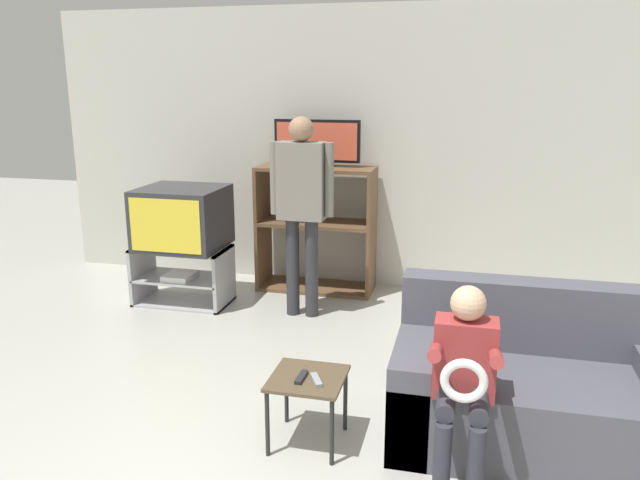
{
  "coord_description": "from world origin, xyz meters",
  "views": [
    {
      "loc": [
        0.86,
        -1.69,
        1.95
      ],
      "look_at": [
        -0.1,
        2.23,
        0.9
      ],
      "focal_mm": 35.0,
      "sensor_mm": 36.0,
      "label": 1
    }
  ],
  "objects_px": {
    "snack_table": "(308,386)",
    "tv_stand": "(183,276)",
    "television_main": "(182,218)",
    "person_seated_child": "(464,372)",
    "remote_control_white": "(316,380)",
    "person_standing_adult": "(302,198)",
    "media_shelf": "(316,228)",
    "couch": "(532,392)",
    "television_flat": "(317,144)",
    "remote_control_black": "(301,377)"
  },
  "relations": [
    {
      "from": "snack_table",
      "to": "remote_control_black",
      "type": "relative_size",
      "value": 2.75
    },
    {
      "from": "media_shelf",
      "to": "television_flat",
      "type": "distance_m",
      "value": 0.77
    },
    {
      "from": "tv_stand",
      "to": "couch",
      "type": "relative_size",
      "value": 0.56
    },
    {
      "from": "snack_table",
      "to": "tv_stand",
      "type": "bearing_deg",
      "value": 131.23
    },
    {
      "from": "snack_table",
      "to": "person_standing_adult",
      "type": "bearing_deg",
      "value": 106.18
    },
    {
      "from": "remote_control_white",
      "to": "person_standing_adult",
      "type": "distance_m",
      "value": 2.08
    },
    {
      "from": "television_flat",
      "to": "remote_control_white",
      "type": "distance_m",
      "value": 2.85
    },
    {
      "from": "television_flat",
      "to": "snack_table",
      "type": "relative_size",
      "value": 2.01
    },
    {
      "from": "television_main",
      "to": "television_flat",
      "type": "distance_m",
      "value": 1.37
    },
    {
      "from": "television_flat",
      "to": "snack_table",
      "type": "bearing_deg",
      "value": -77.12
    },
    {
      "from": "remote_control_white",
      "to": "person_seated_child",
      "type": "xyz_separation_m",
      "value": [
        0.75,
        -0.12,
        0.19
      ]
    },
    {
      "from": "tv_stand",
      "to": "media_shelf",
      "type": "bearing_deg",
      "value": 31.7
    },
    {
      "from": "media_shelf",
      "to": "person_standing_adult",
      "type": "xyz_separation_m",
      "value": [
        0.05,
        -0.68,
        0.41
      ]
    },
    {
      "from": "tv_stand",
      "to": "person_standing_adult",
      "type": "bearing_deg",
      "value": -1.57
    },
    {
      "from": "television_main",
      "to": "person_seated_child",
      "type": "xyz_separation_m",
      "value": [
        2.44,
        -2.07,
        -0.18
      ]
    },
    {
      "from": "person_standing_adult",
      "to": "person_seated_child",
      "type": "xyz_separation_m",
      "value": [
        1.35,
        -2.02,
        -0.42
      ]
    },
    {
      "from": "remote_control_white",
      "to": "person_seated_child",
      "type": "distance_m",
      "value": 0.79
    },
    {
      "from": "television_main",
      "to": "remote_control_white",
      "type": "bearing_deg",
      "value": -49.06
    },
    {
      "from": "tv_stand",
      "to": "media_shelf",
      "type": "xyz_separation_m",
      "value": [
        1.06,
        0.65,
        0.35
      ]
    },
    {
      "from": "remote_control_black",
      "to": "tv_stand",
      "type": "bearing_deg",
      "value": 131.98
    },
    {
      "from": "tv_stand",
      "to": "remote_control_white",
      "type": "height_order",
      "value": "tv_stand"
    },
    {
      "from": "remote_control_white",
      "to": "person_seated_child",
      "type": "bearing_deg",
      "value": -36.59
    },
    {
      "from": "couch",
      "to": "person_seated_child",
      "type": "height_order",
      "value": "person_seated_child"
    },
    {
      "from": "snack_table",
      "to": "remote_control_white",
      "type": "distance_m",
      "value": 0.1
    },
    {
      "from": "remote_control_black",
      "to": "person_standing_adult",
      "type": "bearing_deg",
      "value": 106.86
    },
    {
      "from": "media_shelf",
      "to": "television_main",
      "type": "bearing_deg",
      "value": -148.7
    },
    {
      "from": "media_shelf",
      "to": "remote_control_black",
      "type": "xyz_separation_m",
      "value": [
        0.56,
        -2.57,
        -0.19
      ]
    },
    {
      "from": "couch",
      "to": "person_seated_child",
      "type": "relative_size",
      "value": 1.48
    },
    {
      "from": "remote_control_black",
      "to": "remote_control_white",
      "type": "distance_m",
      "value": 0.09
    },
    {
      "from": "person_seated_child",
      "to": "remote_control_white",
      "type": "bearing_deg",
      "value": 170.93
    },
    {
      "from": "television_flat",
      "to": "person_standing_adult",
      "type": "distance_m",
      "value": 0.79
    },
    {
      "from": "tv_stand",
      "to": "couch",
      "type": "height_order",
      "value": "couch"
    },
    {
      "from": "television_flat",
      "to": "person_seated_child",
      "type": "height_order",
      "value": "television_flat"
    },
    {
      "from": "snack_table",
      "to": "person_seated_child",
      "type": "distance_m",
      "value": 0.87
    },
    {
      "from": "television_flat",
      "to": "remote_control_black",
      "type": "xyz_separation_m",
      "value": [
        0.56,
        -2.59,
        -0.97
      ]
    },
    {
      "from": "television_main",
      "to": "snack_table",
      "type": "bearing_deg",
      "value": -49.41
    },
    {
      "from": "media_shelf",
      "to": "couch",
      "type": "relative_size",
      "value": 0.79
    },
    {
      "from": "remote_control_black",
      "to": "remote_control_white",
      "type": "xyz_separation_m",
      "value": [
        0.09,
        -0.01,
        0.0
      ]
    },
    {
      "from": "television_flat",
      "to": "snack_table",
      "type": "distance_m",
      "value": 2.82
    },
    {
      "from": "television_main",
      "to": "snack_table",
      "type": "distance_m",
      "value": 2.54
    },
    {
      "from": "tv_stand",
      "to": "person_standing_adult",
      "type": "relative_size",
      "value": 0.49
    },
    {
      "from": "media_shelf",
      "to": "remote_control_white",
      "type": "relative_size",
      "value": 8.14
    },
    {
      "from": "media_shelf",
      "to": "person_seated_child",
      "type": "height_order",
      "value": "media_shelf"
    },
    {
      "from": "television_main",
      "to": "person_standing_adult",
      "type": "xyz_separation_m",
      "value": [
        1.09,
        -0.05,
        0.24
      ]
    },
    {
      "from": "tv_stand",
      "to": "television_flat",
      "type": "distance_m",
      "value": 1.68
    },
    {
      "from": "television_main",
      "to": "person_standing_adult",
      "type": "bearing_deg",
      "value": -2.73
    },
    {
      "from": "television_main",
      "to": "person_seated_child",
      "type": "distance_m",
      "value": 3.21
    },
    {
      "from": "television_main",
      "to": "media_shelf",
      "type": "xyz_separation_m",
      "value": [
        1.04,
        0.63,
        -0.18
      ]
    },
    {
      "from": "tv_stand",
      "to": "couch",
      "type": "bearing_deg",
      "value": -29.09
    },
    {
      "from": "media_shelf",
      "to": "person_standing_adult",
      "type": "distance_m",
      "value": 0.8
    }
  ]
}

